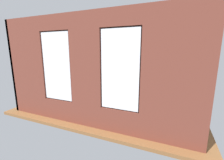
{
  "coord_description": "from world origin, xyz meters",
  "views": [
    {
      "loc": [
        -2.34,
        6.1,
        2.28
      ],
      "look_at": [
        0.08,
        0.4,
        1.01
      ],
      "focal_mm": 24.0,
      "sensor_mm": 36.0,
      "label": 1
    }
  ],
  "objects_px": {
    "remote_black": "(112,88)",
    "potted_plant_beside_window_right": "(44,96)",
    "couch_by_window": "(90,106)",
    "media_console": "(65,90)",
    "tv_flatscreen": "(65,78)",
    "table_plant_small": "(115,86)",
    "potted_plant_corner_near_left": "(179,79)",
    "cup_ceramic": "(116,89)",
    "candle_jar": "(123,88)",
    "couch_left": "(174,107)",
    "potted_plant_near_tv": "(59,84)",
    "papasan_chair": "(110,82)",
    "potted_plant_mid_room_small": "(139,94)",
    "potted_plant_foreground_right": "(91,75)",
    "coffee_table": "(115,90)"
  },
  "relations": [
    {
      "from": "media_console",
      "to": "coffee_table",
      "type": "bearing_deg",
      "value": -165.75
    },
    {
      "from": "cup_ceramic",
      "to": "tv_flatscreen",
      "type": "height_order",
      "value": "tv_flatscreen"
    },
    {
      "from": "couch_by_window",
      "to": "potted_plant_corner_near_left",
      "type": "relative_size",
      "value": 1.35
    },
    {
      "from": "remote_black",
      "to": "tv_flatscreen",
      "type": "xyz_separation_m",
      "value": [
        2.32,
        0.72,
        0.44
      ]
    },
    {
      "from": "potted_plant_foreground_right",
      "to": "potted_plant_corner_near_left",
      "type": "relative_size",
      "value": 0.86
    },
    {
      "from": "potted_plant_mid_room_small",
      "to": "potted_plant_beside_window_right",
      "type": "distance_m",
      "value": 4.08
    },
    {
      "from": "potted_plant_mid_room_small",
      "to": "potted_plant_near_tv",
      "type": "bearing_deg",
      "value": 28.87
    },
    {
      "from": "candle_jar",
      "to": "potted_plant_corner_near_left",
      "type": "bearing_deg",
      "value": -151.88
    },
    {
      "from": "papasan_chair",
      "to": "potted_plant_beside_window_right",
      "type": "relative_size",
      "value": 0.87
    },
    {
      "from": "papasan_chair",
      "to": "couch_by_window",
      "type": "bearing_deg",
      "value": 102.87
    },
    {
      "from": "tv_flatscreen",
      "to": "potted_plant_near_tv",
      "type": "distance_m",
      "value": 1.15
    },
    {
      "from": "potted_plant_beside_window_right",
      "to": "cup_ceramic",
      "type": "bearing_deg",
      "value": -133.84
    },
    {
      "from": "potted_plant_near_tv",
      "to": "potted_plant_mid_room_small",
      "type": "bearing_deg",
      "value": -151.13
    },
    {
      "from": "couch_by_window",
      "to": "media_console",
      "type": "relative_size",
      "value": 1.63
    },
    {
      "from": "potted_plant_mid_room_small",
      "to": "potted_plant_corner_near_left",
      "type": "bearing_deg",
      "value": -140.57
    },
    {
      "from": "potted_plant_corner_near_left",
      "to": "cup_ceramic",
      "type": "bearing_deg",
      "value": 29.61
    },
    {
      "from": "couch_by_window",
      "to": "couch_left",
      "type": "height_order",
      "value": "same"
    },
    {
      "from": "tv_flatscreen",
      "to": "potted_plant_mid_room_small",
      "type": "relative_size",
      "value": 2.64
    },
    {
      "from": "table_plant_small",
      "to": "potted_plant_corner_near_left",
      "type": "height_order",
      "value": "potted_plant_corner_near_left"
    },
    {
      "from": "media_console",
      "to": "potted_plant_foreground_right",
      "type": "bearing_deg",
      "value": -98.48
    },
    {
      "from": "potted_plant_near_tv",
      "to": "potted_plant_beside_window_right",
      "type": "bearing_deg",
      "value": 80.01
    },
    {
      "from": "tv_flatscreen",
      "to": "papasan_chair",
      "type": "xyz_separation_m",
      "value": [
        -1.68,
        -1.88,
        -0.42
      ]
    },
    {
      "from": "remote_black",
      "to": "potted_plant_beside_window_right",
      "type": "xyz_separation_m",
      "value": [
        1.9,
        2.46,
        0.06
      ]
    },
    {
      "from": "cup_ceramic",
      "to": "media_console",
      "type": "xyz_separation_m",
      "value": [
        2.59,
        0.52,
        -0.2
      ]
    },
    {
      "from": "couch_by_window",
      "to": "couch_left",
      "type": "xyz_separation_m",
      "value": [
        -2.71,
        -1.06,
        0.0
      ]
    },
    {
      "from": "couch_by_window",
      "to": "couch_left",
      "type": "distance_m",
      "value": 2.91
    },
    {
      "from": "couch_by_window",
      "to": "candle_jar",
      "type": "relative_size",
      "value": 16.72
    },
    {
      "from": "media_console",
      "to": "tv_flatscreen",
      "type": "distance_m",
      "value": 0.61
    },
    {
      "from": "tv_flatscreen",
      "to": "cup_ceramic",
      "type": "bearing_deg",
      "value": -168.67
    },
    {
      "from": "cup_ceramic",
      "to": "coffee_table",
      "type": "bearing_deg",
      "value": -47.2
    },
    {
      "from": "potted_plant_corner_near_left",
      "to": "potted_plant_beside_window_right",
      "type": "xyz_separation_m",
      "value": [
        4.92,
        3.83,
        -0.36
      ]
    },
    {
      "from": "couch_left",
      "to": "potted_plant_beside_window_right",
      "type": "relative_size",
      "value": 1.43
    },
    {
      "from": "table_plant_small",
      "to": "media_console",
      "type": "bearing_deg",
      "value": 14.25
    },
    {
      "from": "papasan_chair",
      "to": "potted_plant_corner_near_left",
      "type": "height_order",
      "value": "potted_plant_corner_near_left"
    },
    {
      "from": "potted_plant_corner_near_left",
      "to": "potted_plant_beside_window_right",
      "type": "bearing_deg",
      "value": 37.85
    },
    {
      "from": "couch_left",
      "to": "coffee_table",
      "type": "xyz_separation_m",
      "value": [
        2.7,
        -1.2,
        0.03
      ]
    },
    {
      "from": "cup_ceramic",
      "to": "media_console",
      "type": "height_order",
      "value": "media_console"
    },
    {
      "from": "cup_ceramic",
      "to": "papasan_chair",
      "type": "distance_m",
      "value": 1.64
    },
    {
      "from": "cup_ceramic",
      "to": "remote_black",
      "type": "distance_m",
      "value": 0.34
    },
    {
      "from": "remote_black",
      "to": "potted_plant_beside_window_right",
      "type": "relative_size",
      "value": 0.13
    },
    {
      "from": "table_plant_small",
      "to": "remote_black",
      "type": "bearing_deg",
      "value": -28.36
    },
    {
      "from": "papasan_chair",
      "to": "potted_plant_near_tv",
      "type": "height_order",
      "value": "potted_plant_near_tv"
    },
    {
      "from": "candle_jar",
      "to": "table_plant_small",
      "type": "bearing_deg",
      "value": 18.96
    },
    {
      "from": "candle_jar",
      "to": "media_console",
      "type": "bearing_deg",
      "value": 14.88
    },
    {
      "from": "media_console",
      "to": "papasan_chair",
      "type": "distance_m",
      "value": 2.53
    },
    {
      "from": "papasan_chair",
      "to": "potted_plant_foreground_right",
      "type": "relative_size",
      "value": 0.97
    },
    {
      "from": "potted_plant_mid_room_small",
      "to": "potted_plant_corner_near_left",
      "type": "height_order",
      "value": "potted_plant_corner_near_left"
    },
    {
      "from": "remote_black",
      "to": "potted_plant_mid_room_small",
      "type": "xyz_separation_m",
      "value": [
        -1.35,
        0.01,
        -0.16
      ]
    },
    {
      "from": "table_plant_small",
      "to": "potted_plant_corner_near_left",
      "type": "bearing_deg",
      "value": -153.01
    },
    {
      "from": "remote_black",
      "to": "media_console",
      "type": "relative_size",
      "value": 0.15
    }
  ]
}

